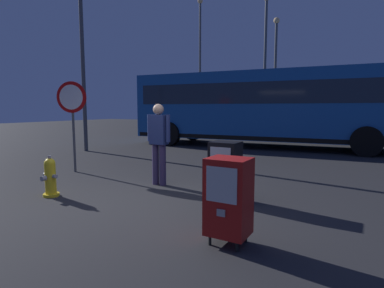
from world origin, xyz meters
The scene contains 12 objects.
ground_plane centered at (0.00, 0.00, 0.00)m, with size 60.00×60.00×0.00m, color #262628.
fire_hydrant centered at (-1.69, -0.46, 0.35)m, with size 0.33×0.32×0.75m.
newspaper_box_primary centered at (1.14, 0.87, 0.57)m, with size 0.48×0.42×1.02m.
newspaper_box_secondary centered at (1.88, -0.70, 0.57)m, with size 0.48×0.42×1.02m.
stop_sign centered at (-3.10, 1.23, 1.60)m, with size 0.71×0.31×2.23m.
pedestrian centered at (-0.50, 1.22, 0.95)m, with size 0.55×0.22×1.67m.
bus_near centered at (-0.62, 8.58, 1.71)m, with size 10.69×3.54×3.00m.
bus_far centered at (3.18, 13.26, 1.71)m, with size 10.64×3.32×3.00m.
street_light_near_left centered at (-1.32, 12.84, 3.68)m, with size 0.32×0.32×6.27m.
street_light_near_right centered at (-6.61, 14.27, 4.83)m, with size 0.32×0.32×8.50m.
street_light_far_left centered at (-5.88, 4.06, 4.56)m, with size 0.32×0.32×7.97m.
street_light_far_right centered at (-1.56, 11.80, 4.14)m, with size 0.32×0.32×7.15m.
Camera 1 is at (3.27, -3.96, 1.59)m, focal length 29.23 mm.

